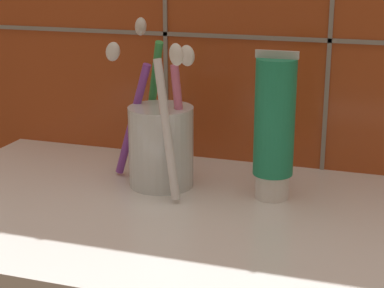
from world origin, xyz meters
TOP-DOWN VIEW (x-y plane):
  - sink_counter at (0.00, 0.00)cm, footprint 79.23×34.87cm
  - toothbrush_cup at (-14.54, 6.12)cm, footprint 12.24×13.78cm
  - toothpaste_tube at (-1.96, 6.06)cm, footprint 4.40×4.19cm

SIDE VIEW (x-z plane):
  - sink_counter at x=0.00cm, z-range 0.00..2.00cm
  - toothbrush_cup at x=-14.54cm, z-range -1.90..16.14cm
  - toothpaste_tube at x=-1.96cm, z-range 1.96..17.59cm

